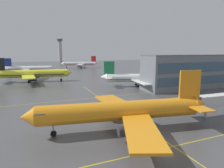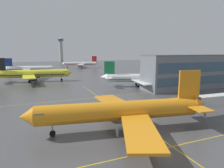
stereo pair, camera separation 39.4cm
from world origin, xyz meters
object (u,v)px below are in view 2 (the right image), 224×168
at_px(airliner_far_right_stand, 80,64).
at_px(jet_bridge, 216,100).
at_px(airliner_second_row, 140,78).
at_px(airliner_third_row, 33,74).
at_px(airliner_far_left_stand, 30,69).
at_px(control_tower, 61,48).
at_px(airliner_front_gate, 123,111).

height_order(airliner_far_right_stand, jet_bridge, airliner_far_right_stand).
relative_size(airliner_second_row, airliner_far_right_stand, 1.00).
xyz_separation_m(airliner_third_row, airliner_far_right_stand, (44.62, 81.66, -0.46)).
height_order(airliner_far_left_stand, control_tower, control_tower).
distance_m(airliner_front_gate, jet_bridge, 24.95).
bearing_deg(jet_bridge, control_tower, 90.01).
bearing_deg(airliner_third_row, airliner_second_row, -36.70).
bearing_deg(control_tower, jet_bridge, -89.99).
bearing_deg(airliner_front_gate, airliner_far_left_stand, 98.87).
bearing_deg(airliner_far_left_stand, airliner_second_row, -57.41).
height_order(airliner_third_row, airliner_far_right_stand, airliner_third_row).
bearing_deg(airliner_far_left_stand, control_tower, 74.06).
relative_size(airliner_far_left_stand, control_tower, 0.99).
relative_size(airliner_front_gate, control_tower, 1.06).
distance_m(airliner_third_row, control_tower, 196.28).
bearing_deg(airliner_front_gate, airliner_far_right_stand, 79.84).
height_order(airliner_front_gate, control_tower, control_tower).
relative_size(airliner_second_row, jet_bridge, 2.02).
bearing_deg(airliner_far_right_stand, airliner_front_gate, -100.16).
height_order(airliner_third_row, control_tower, control_tower).
bearing_deg(airliner_front_gate, jet_bridge, -2.04).
distance_m(airliner_second_row, jet_bridge, 43.64).
distance_m(airliner_far_left_stand, jet_bridge, 125.25).
height_order(airliner_front_gate, airliner_third_row, airliner_third_row).
distance_m(airliner_third_row, airliner_far_right_stand, 93.05).
bearing_deg(airliner_far_right_stand, airliner_second_row, -89.57).
bearing_deg(airliner_far_right_stand, airliner_third_row, -118.65).
height_order(airliner_front_gate, airliner_second_row, airliner_front_gate).
relative_size(airliner_front_gate, airliner_far_left_stand, 1.08).
bearing_deg(airliner_far_left_stand, jet_bridge, -69.85).
bearing_deg(airliner_third_row, control_tower, 77.84).
distance_m(airliner_far_right_stand, jet_bridge, 159.03).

